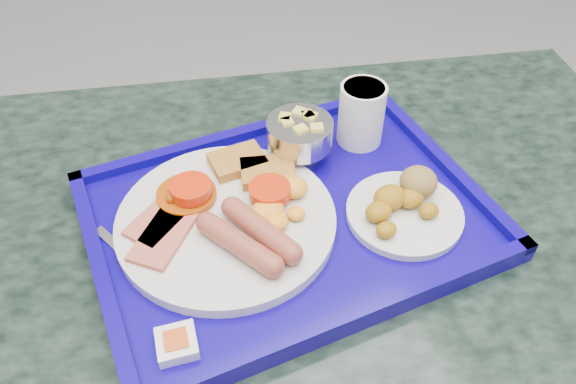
{
  "coord_description": "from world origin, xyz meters",
  "views": [
    {
      "loc": [
        -0.28,
        -0.2,
        1.25
      ],
      "look_at": [
        -0.04,
        0.24,
        0.76
      ],
      "focal_mm": 35.0,
      "sensor_mm": 36.0,
      "label": 1
    }
  ],
  "objects_px": {
    "tray": "(288,217)",
    "bread_plate": "(405,205)",
    "fruit_bowl": "(300,134)",
    "juice_cup": "(362,112)",
    "table": "(288,310)",
    "main_plate": "(230,215)"
  },
  "relations": [
    {
      "from": "tray",
      "to": "bread_plate",
      "type": "height_order",
      "value": "bread_plate"
    },
    {
      "from": "fruit_bowl",
      "to": "juice_cup",
      "type": "distance_m",
      "value": 0.1
    },
    {
      "from": "juice_cup",
      "to": "table",
      "type": "bearing_deg",
      "value": -151.24
    },
    {
      "from": "main_plate",
      "to": "bread_plate",
      "type": "bearing_deg",
      "value": -24.76
    },
    {
      "from": "table",
      "to": "juice_cup",
      "type": "xyz_separation_m",
      "value": [
        0.17,
        0.1,
        0.25
      ]
    },
    {
      "from": "table",
      "to": "main_plate",
      "type": "bearing_deg",
      "value": 150.81
    },
    {
      "from": "table",
      "to": "main_plate",
      "type": "height_order",
      "value": "main_plate"
    },
    {
      "from": "table",
      "to": "fruit_bowl",
      "type": "xyz_separation_m",
      "value": [
        0.08,
        0.1,
        0.24
      ]
    },
    {
      "from": "tray",
      "to": "main_plate",
      "type": "height_order",
      "value": "main_plate"
    },
    {
      "from": "fruit_bowl",
      "to": "juice_cup",
      "type": "height_order",
      "value": "juice_cup"
    },
    {
      "from": "tray",
      "to": "bread_plate",
      "type": "relative_size",
      "value": 3.51
    },
    {
      "from": "tray",
      "to": "fruit_bowl",
      "type": "bearing_deg",
      "value": 52.62
    },
    {
      "from": "table",
      "to": "fruit_bowl",
      "type": "bearing_deg",
      "value": 53.58
    },
    {
      "from": "tray",
      "to": "juice_cup",
      "type": "distance_m",
      "value": 0.19
    },
    {
      "from": "bread_plate",
      "to": "juice_cup",
      "type": "bearing_deg",
      "value": 77.19
    },
    {
      "from": "table",
      "to": "fruit_bowl",
      "type": "distance_m",
      "value": 0.27
    },
    {
      "from": "tray",
      "to": "fruit_bowl",
      "type": "xyz_separation_m",
      "value": [
        0.07,
        0.09,
        0.05
      ]
    },
    {
      "from": "tray",
      "to": "juice_cup",
      "type": "xyz_separation_m",
      "value": [
        0.17,
        0.08,
        0.06
      ]
    },
    {
      "from": "main_plate",
      "to": "juice_cup",
      "type": "height_order",
      "value": "juice_cup"
    },
    {
      "from": "table",
      "to": "bread_plate",
      "type": "height_order",
      "value": "bread_plate"
    },
    {
      "from": "tray",
      "to": "juice_cup",
      "type": "height_order",
      "value": "juice_cup"
    },
    {
      "from": "bread_plate",
      "to": "fruit_bowl",
      "type": "height_order",
      "value": "fruit_bowl"
    }
  ]
}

